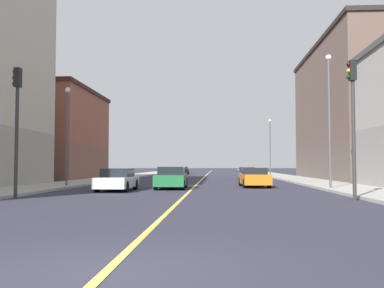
{
  "coord_description": "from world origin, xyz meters",
  "views": [
    {
      "loc": [
        1.61,
        -6.11,
        1.55
      ],
      "look_at": [
        -0.77,
        34.37,
        3.54
      ],
      "focal_mm": 39.92,
      "sensor_mm": 36.0,
      "label": 1
    }
  ],
  "objects_px": {
    "street_lamp_right_near": "(67,125)",
    "car_green": "(171,178)",
    "car_white": "(117,180)",
    "traffic_light_left_near": "(353,110)",
    "car_orange": "(254,177)",
    "building_right_midblock": "(42,135)",
    "car_red": "(177,171)",
    "street_lamp_left_near": "(329,108)",
    "street_lamp_left_far": "(270,142)",
    "car_black": "(183,170)",
    "building_left_mid": "(370,112)",
    "traffic_light_right_near": "(17,114)",
    "car_blue": "(247,174)"
  },
  "relations": [
    {
      "from": "car_white",
      "to": "car_red",
      "type": "height_order",
      "value": "car_white"
    },
    {
      "from": "car_blue",
      "to": "car_green",
      "type": "height_order",
      "value": "car_green"
    },
    {
      "from": "street_lamp_left_near",
      "to": "car_red",
      "type": "xyz_separation_m",
      "value": [
        -12.71,
        34.1,
        -4.48
      ]
    },
    {
      "from": "building_right_midblock",
      "to": "car_orange",
      "type": "distance_m",
      "value": 26.81
    },
    {
      "from": "car_orange",
      "to": "car_black",
      "type": "xyz_separation_m",
      "value": [
        -8.28,
        40.93,
        -0.05
      ]
    },
    {
      "from": "building_right_midblock",
      "to": "car_orange",
      "type": "relative_size",
      "value": 3.13
    },
    {
      "from": "traffic_light_right_near",
      "to": "street_lamp_left_near",
      "type": "height_order",
      "value": "street_lamp_left_near"
    },
    {
      "from": "building_right_midblock",
      "to": "traffic_light_right_near",
      "type": "xyz_separation_m",
      "value": [
        9.89,
        -26.33,
        -0.95
      ]
    },
    {
      "from": "car_white",
      "to": "car_red",
      "type": "distance_m",
      "value": 35.69
    },
    {
      "from": "car_orange",
      "to": "car_red",
      "type": "bearing_deg",
      "value": 105.12
    },
    {
      "from": "street_lamp_left_near",
      "to": "car_green",
      "type": "bearing_deg",
      "value": 174.28
    },
    {
      "from": "car_orange",
      "to": "car_green",
      "type": "relative_size",
      "value": 1.0
    },
    {
      "from": "car_green",
      "to": "building_right_midblock",
      "type": "bearing_deg",
      "value": 132.64
    },
    {
      "from": "building_left_mid",
      "to": "car_blue",
      "type": "xyz_separation_m",
      "value": [
        -12.87,
        -1.54,
        -6.43
      ]
    },
    {
      "from": "traffic_light_left_near",
      "to": "street_lamp_right_near",
      "type": "height_order",
      "value": "street_lamp_right_near"
    },
    {
      "from": "street_lamp_left_near",
      "to": "street_lamp_right_near",
      "type": "bearing_deg",
      "value": 174.69
    },
    {
      "from": "car_white",
      "to": "street_lamp_left_far",
      "type": "bearing_deg",
      "value": 67.58
    },
    {
      "from": "traffic_light_left_near",
      "to": "street_lamp_right_near",
      "type": "distance_m",
      "value": 18.74
    },
    {
      "from": "street_lamp_left_near",
      "to": "car_orange",
      "type": "relative_size",
      "value": 1.79
    },
    {
      "from": "street_lamp_left_near",
      "to": "car_green",
      "type": "relative_size",
      "value": 1.79
    },
    {
      "from": "traffic_light_right_near",
      "to": "car_blue",
      "type": "xyz_separation_m",
      "value": [
        12.27,
        24.46,
        -3.28
      ]
    },
    {
      "from": "building_left_mid",
      "to": "car_black",
      "type": "relative_size",
      "value": 5.23
    },
    {
      "from": "building_right_midblock",
      "to": "street_lamp_left_near",
      "type": "height_order",
      "value": "building_right_midblock"
    },
    {
      "from": "car_green",
      "to": "car_white",
      "type": "bearing_deg",
      "value": -138.9
    },
    {
      "from": "traffic_light_left_near",
      "to": "street_lamp_left_far",
      "type": "height_order",
      "value": "street_lamp_left_far"
    },
    {
      "from": "building_right_midblock",
      "to": "car_orange",
      "type": "xyz_separation_m",
      "value": [
        21.72,
        -15.15,
        -4.19
      ]
    },
    {
      "from": "street_lamp_left_near",
      "to": "car_red",
      "type": "distance_m",
      "value": 36.67
    },
    {
      "from": "street_lamp_left_near",
      "to": "car_white",
      "type": "xyz_separation_m",
      "value": [
        -12.96,
        -1.59,
        -4.44
      ]
    },
    {
      "from": "building_right_midblock",
      "to": "street_lamp_right_near",
      "type": "height_order",
      "value": "building_right_midblock"
    },
    {
      "from": "street_lamp_right_near",
      "to": "car_orange",
      "type": "height_order",
      "value": "street_lamp_right_near"
    },
    {
      "from": "car_orange",
      "to": "building_left_mid",
      "type": "bearing_deg",
      "value": 48.08
    },
    {
      "from": "traffic_light_left_near",
      "to": "building_left_mid",
      "type": "bearing_deg",
      "value": 69.11
    },
    {
      "from": "traffic_light_left_near",
      "to": "car_blue",
      "type": "xyz_separation_m",
      "value": [
        -2.95,
        24.46,
        -3.35
      ]
    },
    {
      "from": "building_left_mid",
      "to": "car_black",
      "type": "xyz_separation_m",
      "value": [
        -21.59,
        26.1,
        -6.43
      ]
    },
    {
      "from": "traffic_light_left_near",
      "to": "street_lamp_left_far",
      "type": "bearing_deg",
      "value": 88.45
    },
    {
      "from": "street_lamp_right_near",
      "to": "car_orange",
      "type": "distance_m",
      "value": 13.42
    },
    {
      "from": "car_black",
      "to": "traffic_light_right_near",
      "type": "bearing_deg",
      "value": -93.9
    },
    {
      "from": "traffic_light_left_near",
      "to": "car_orange",
      "type": "distance_m",
      "value": 12.14
    },
    {
      "from": "car_orange",
      "to": "building_right_midblock",
      "type": "bearing_deg",
      "value": 145.1
    },
    {
      "from": "building_left_mid",
      "to": "street_lamp_left_far",
      "type": "distance_m",
      "value": 14.85
    },
    {
      "from": "building_right_midblock",
      "to": "car_red",
      "type": "relative_size",
      "value": 3.56
    },
    {
      "from": "street_lamp_right_near",
      "to": "car_green",
      "type": "relative_size",
      "value": 1.45
    },
    {
      "from": "building_right_midblock",
      "to": "car_red",
      "type": "xyz_separation_m",
      "value": [
        13.41,
        15.58,
        -4.25
      ]
    },
    {
      "from": "street_lamp_left_far",
      "to": "car_red",
      "type": "xyz_separation_m",
      "value": [
        -12.71,
        4.28,
        -4.0
      ]
    },
    {
      "from": "car_white",
      "to": "building_left_mid",
      "type": "bearing_deg",
      "value": 42.13
    },
    {
      "from": "car_black",
      "to": "car_red",
      "type": "distance_m",
      "value": 10.2
    },
    {
      "from": "street_lamp_left_far",
      "to": "car_red",
      "type": "relative_size",
      "value": 1.81
    },
    {
      "from": "car_orange",
      "to": "car_black",
      "type": "relative_size",
      "value": 1.06
    },
    {
      "from": "building_left_mid",
      "to": "street_lamp_right_near",
      "type": "relative_size",
      "value": 3.4
    },
    {
      "from": "car_white",
      "to": "traffic_light_left_near",
      "type": "bearing_deg",
      "value": -27.51
    }
  ]
}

